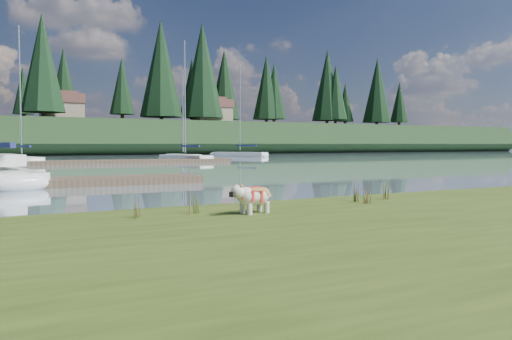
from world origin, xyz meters
TOP-DOWN VIEW (x-y plane):
  - ground at (0.00, 30.00)m, footprint 200.00×200.00m
  - bank at (0.00, -6.00)m, footprint 60.00×9.00m
  - ridge at (0.00, 73.00)m, footprint 200.00×20.00m
  - bulldog at (0.50, -3.11)m, footprint 0.90×0.47m
  - dock_far at (2.00, 30.00)m, footprint 26.00×2.20m
  - sailboat_bg_2 at (-1.66, 34.21)m, footprint 3.18×7.55m
  - sailboat_bg_3 at (12.02, 33.47)m, footprint 3.31×7.70m
  - sailboat_bg_4 at (13.35, 37.39)m, footprint 2.04×6.16m
  - sailboat_bg_5 at (23.74, 46.30)m, footprint 5.69×7.77m
  - weed_0 at (-0.46, -2.61)m, footprint 0.17×0.14m
  - weed_1 at (1.25, -2.13)m, footprint 0.17×0.14m
  - weed_2 at (3.36, -2.52)m, footprint 0.17×0.14m
  - weed_3 at (-1.53, -2.69)m, footprint 0.17×0.14m
  - weed_4 at (3.31, -2.90)m, footprint 0.17×0.14m
  - weed_5 at (4.18, -2.53)m, footprint 0.17×0.14m
  - mud_lip at (0.00, -1.60)m, footprint 60.00×0.50m
  - conifer_4 at (3.00, 66.00)m, footprint 6.16×6.16m
  - conifer_5 at (15.00, 70.00)m, footprint 3.96×3.96m
  - conifer_6 at (28.00, 68.00)m, footprint 7.04×7.04m
  - conifer_7 at (42.00, 71.00)m, footprint 5.28×5.28m
  - conifer_8 at (55.00, 67.00)m, footprint 4.62×4.62m
  - conifer_9 at (68.00, 70.00)m, footprint 5.94×5.94m
  - house_1 at (6.00, 71.00)m, footprint 6.30×5.30m
  - house_2 at (30.00, 69.00)m, footprint 6.30×5.30m

SIDE VIEW (x-z plane):
  - ground at x=0.00m, z-range 0.00..0.00m
  - mud_lip at x=0.00m, z-range 0.00..0.14m
  - dock_far at x=2.00m, z-range 0.00..0.30m
  - bank at x=0.00m, z-range 0.00..0.35m
  - sailboat_bg_5 at x=23.74m, z-range -5.51..6.14m
  - sailboat_bg_3 at x=12.02m, z-range -5.26..5.91m
  - sailboat_bg_2 at x=-1.66m, z-range -5.27..5.93m
  - sailboat_bg_4 at x=13.35m, z-range -4.24..4.91m
  - weed_1 at x=1.25m, z-range 0.32..0.72m
  - weed_3 at x=-1.53m, z-range 0.31..0.75m
  - weed_4 at x=3.31m, z-range 0.31..0.80m
  - weed_5 at x=4.18m, z-range 0.31..0.82m
  - weed_0 at x=-0.46m, z-range 0.30..0.87m
  - weed_2 at x=3.36m, z-range 0.30..0.92m
  - bulldog at x=0.50m, z-range 0.42..0.95m
  - ridge at x=0.00m, z-range 0.00..5.00m
  - house_1 at x=6.00m, z-range 4.99..9.64m
  - house_2 at x=30.00m, z-range 4.99..9.64m
  - conifer_5 at x=15.00m, z-range 5.65..16.00m
  - conifer_8 at x=55.00m, z-range 5.62..17.40m
  - conifer_7 at x=42.00m, z-range 5.59..18.79m
  - conifer_9 at x=68.00m, z-range 5.55..20.18m
  - conifer_4 at x=3.00m, z-range 5.54..20.64m
  - conifer_6 at x=28.00m, z-range 5.49..22.49m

